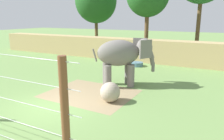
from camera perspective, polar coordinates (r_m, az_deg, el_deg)
The scene contains 7 objects.
ground_plane at distance 11.06m, azimuth -15.69°, elevation -9.17°, with size 120.00×120.00×0.00m, color #6B8E4C.
dirt_patch at distance 12.43m, azimuth -5.72°, elevation -6.12°, with size 4.80×3.88×0.01m, color #937F5B.
embankment_wall at distance 21.45m, azimuth 7.86°, elevation 5.15°, with size 36.00×1.80×2.13m, color tan.
elephant at distance 13.40m, azimuth 2.97°, elevation 3.96°, with size 3.48×3.05×2.93m.
enrichment_ball at distance 11.07m, azimuth -0.49°, elevation -5.80°, with size 1.02×1.02×1.02m, color tan.
water_tub at distance 19.27m, azimuth 6.49°, elevation 1.56°, with size 1.10×1.10×0.35m.
tree_far_left at distance 30.99m, azimuth -4.23°, elevation 17.52°, with size 5.61×5.61×9.25m.
Camera 1 is at (7.16, -7.31, 4.20)m, focal length 34.93 mm.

